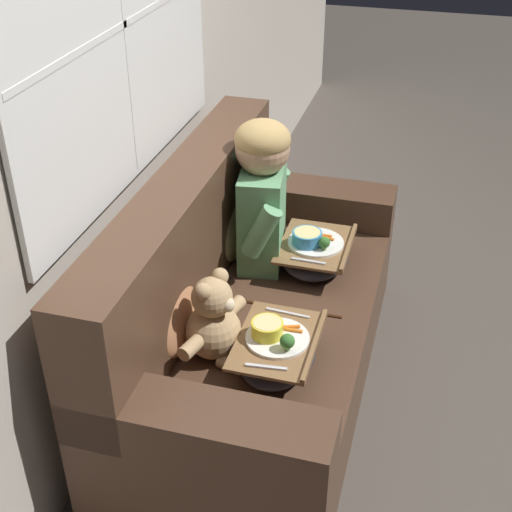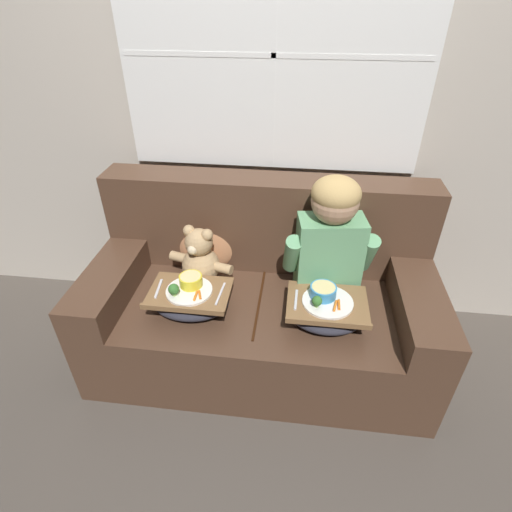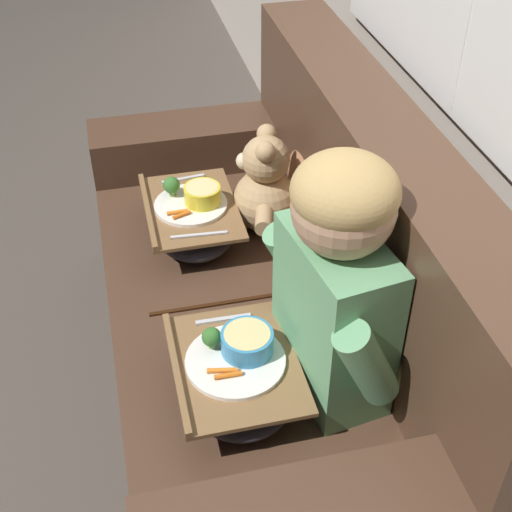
{
  "view_description": "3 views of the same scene",
  "coord_description": "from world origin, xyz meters",
  "views": [
    {
      "loc": [
        -2.27,
        -0.6,
        2.17
      ],
      "look_at": [
        -0.11,
        -0.0,
        0.74
      ],
      "focal_mm": 50.0,
      "sensor_mm": 36.0,
      "label": 1
    },
    {
      "loc": [
        0.18,
        -1.62,
        1.82
      ],
      "look_at": [
        -0.03,
        0.04,
        0.67
      ],
      "focal_mm": 28.0,
      "sensor_mm": 36.0,
      "label": 2
    },
    {
      "loc": [
        1.5,
        -0.37,
        1.83
      ],
      "look_at": [
        0.02,
        -0.02,
        0.61
      ],
      "focal_mm": 50.0,
      "sensor_mm": 36.0,
      "label": 3
    }
  ],
  "objects": [
    {
      "name": "teddy_bear",
      "position": [
        -0.34,
        0.09,
        0.58
      ],
      "size": [
        0.37,
        0.27,
        0.35
      ],
      "color": "tan",
      "rests_on": "couch"
    },
    {
      "name": "lap_tray_teddy",
      "position": [
        -0.34,
        -0.14,
        0.51
      ],
      "size": [
        0.4,
        0.29,
        0.19
      ],
      "color": "#2D2D38",
      "rests_on": "teddy_bear"
    },
    {
      "name": "throw_pillow_behind_child",
      "position": [
        0.34,
        0.25,
        0.61
      ],
      "size": [
        0.37,
        0.18,
        0.38
      ],
      "color": "tan",
      "rests_on": "couch"
    },
    {
      "name": "lap_tray_child",
      "position": [
        0.34,
        -0.14,
        0.51
      ],
      "size": [
        0.39,
        0.3,
        0.19
      ],
      "color": "#2D2D38",
      "rests_on": "child_figure"
    },
    {
      "name": "child_figure",
      "position": [
        0.34,
        0.1,
        0.8
      ],
      "size": [
        0.48,
        0.25,
        0.66
      ],
      "color": "#66A370",
      "rests_on": "couch"
    },
    {
      "name": "couch",
      "position": [
        0.0,
        0.07,
        0.35
      ],
      "size": [
        1.8,
        0.87,
        0.97
      ],
      "color": "#4C3323",
      "rests_on": "ground_plane"
    },
    {
      "name": "throw_pillow_behind_teddy",
      "position": [
        -0.34,
        0.25,
        0.61
      ],
      "size": [
        0.36,
        0.18,
        0.38
      ],
      "color": "#B2754C",
      "rests_on": "couch"
    },
    {
      "name": "ground_plane",
      "position": [
        0.0,
        0.0,
        0.0
      ],
      "size": [
        14.0,
        14.0,
        0.0
      ],
      "primitive_type": "plane",
      "color": "#4C443D"
    }
  ]
}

